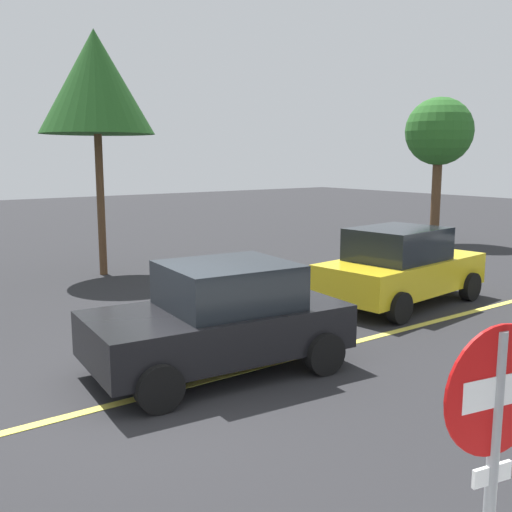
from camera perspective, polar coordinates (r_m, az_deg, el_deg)
ground_plane at (r=8.49m, az=-9.52°, el=-12.95°), size 80.00×80.00×0.00m
lane_marking_centre at (r=10.10m, az=6.04°, el=-9.13°), size 28.00×0.16×0.01m
stop_sign at (r=3.75m, az=21.88°, el=-17.06°), size 0.75×0.17×2.34m
car_yellow_behind_van at (r=13.38m, az=13.76°, el=-0.98°), size 4.33×2.38×1.71m
car_black_far_lane at (r=9.00m, az=-3.48°, el=-5.96°), size 4.02×2.42×1.65m
tree_left_verge at (r=16.79m, az=-15.19°, el=15.80°), size 3.03×3.03×6.52m
tree_right_verge at (r=23.39m, az=17.21°, el=11.24°), size 2.49×2.49×5.40m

